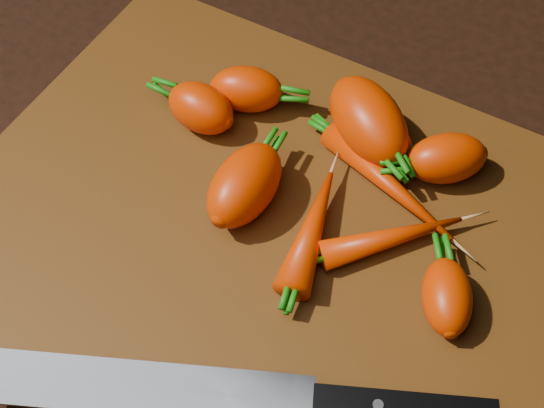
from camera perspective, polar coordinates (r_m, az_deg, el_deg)
The scene contains 13 objects.
ground at distance 0.62m, azimuth -0.45°, elevation -2.47°, with size 2.00×2.00×0.01m, color black.
cutting_board at distance 0.61m, azimuth -0.46°, elevation -1.93°, with size 0.50×0.40×0.01m, color brown.
carrot_0 at distance 0.67m, azimuth -1.90°, elevation 8.63°, with size 0.06×0.04×0.04m, color #EB3300.
carrot_1 at distance 0.66m, azimuth -5.38°, elevation 7.21°, with size 0.06×0.04×0.04m, color #EB3300.
carrot_2 at distance 0.64m, azimuth 7.26°, elevation 6.24°, with size 0.10×0.05×0.05m, color #EB3300.
carrot_3 at distance 0.60m, azimuth -2.07°, elevation 1.44°, with size 0.08×0.05×0.05m, color #EB3300.
carrot_4 at distance 0.64m, azimuth 13.01°, elevation 3.37°, with size 0.07×0.04×0.04m, color #EB3300.
carrot_5 at distance 0.65m, azimuth 8.47°, elevation 4.83°, with size 0.05×0.03×0.03m, color #EB3300.
carrot_6 at distance 0.57m, azimuth 13.02°, elevation -6.83°, with size 0.06×0.04×0.04m, color #EB3300.
carrot_7 at distance 0.60m, azimuth 9.05°, elevation -2.50°, with size 0.12×0.02×0.02m, color #EB3300.
carrot_8 at distance 0.62m, azimuth 8.78°, elevation 1.50°, with size 0.14×0.02×0.02m, color #EB3300.
carrot_9 at distance 0.59m, azimuth 3.03°, elevation -1.91°, with size 0.11×0.03×0.03m, color #EB3300.
knife at distance 0.54m, azimuth -7.88°, elevation -13.75°, with size 0.34×0.17×0.02m.
Camera 1 is at (0.17, -0.28, 0.53)m, focal length 50.00 mm.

